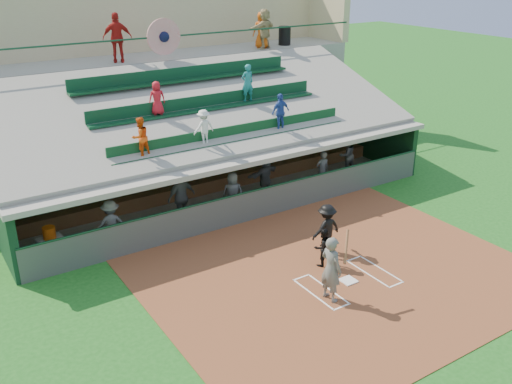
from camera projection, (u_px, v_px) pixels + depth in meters
ground at (348, 282)px, 16.52m from camera, size 100.00×100.00×0.00m
dirt_slab at (337, 274)px, 16.91m from camera, size 11.00×9.00×0.02m
home_plate at (348, 281)px, 16.51m from camera, size 0.43×0.43×0.03m
batters_box_chalk at (348, 281)px, 16.51m from camera, size 2.65×1.85×0.01m
dugout_floor at (230, 202)px, 21.74m from camera, size 16.00×3.50×0.04m
concourse_slab at (154, 107)px, 26.09m from camera, size 20.00×3.00×4.60m
grandstand at (183, 123)px, 23.79m from camera, size 20.40×10.40×7.80m
batter_at_plate at (331, 269)px, 15.30m from camera, size 0.89×0.79×1.95m
catcher at (323, 247)px, 17.14m from camera, size 0.63×0.51×1.22m
home_umpire at (326, 228)px, 17.90m from camera, size 1.04×0.61×1.59m
dugout_bench at (210, 185)px, 22.64m from camera, size 16.77×0.60×0.50m
white_table at (52, 248)px, 17.60m from camera, size 0.82×0.65×0.67m
water_cooler at (49, 233)px, 17.41m from camera, size 0.38×0.38×0.38m
dugout_player_a at (111, 224)px, 18.17m from camera, size 1.13×0.80×1.58m
dugout_player_b at (181, 197)px, 19.75m from camera, size 1.18×0.66×1.91m
dugout_player_c at (233, 193)px, 20.48m from camera, size 0.91×0.78×1.58m
dugout_player_d at (265, 175)px, 22.04m from camera, size 1.63×0.87×1.68m
dugout_player_e at (322, 170)px, 22.60m from camera, size 0.62×0.44×1.59m
dugout_player_f at (347, 155)px, 24.32m from camera, size 0.78×0.61×1.61m
trash_bin at (285, 36)px, 28.09m from camera, size 0.60×0.60×0.90m
concourse_staff_a at (117, 38)px, 23.31m from camera, size 1.27×0.86×2.01m
concourse_staff_b at (262, 30)px, 26.97m from camera, size 0.98×0.83×1.70m
concourse_staff_c at (264, 29)px, 26.82m from camera, size 1.79×1.09×1.84m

